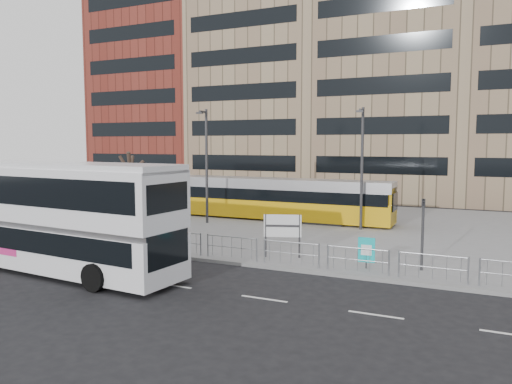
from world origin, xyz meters
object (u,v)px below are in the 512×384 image
at_px(double_decker_bus, 60,213).
at_px(ad_panel, 366,251).
at_px(pedestrian, 124,208).
at_px(traffic_light_west, 82,204).
at_px(lamp_post_west, 206,161).
at_px(bare_tree, 130,150).
at_px(lamp_post_east, 362,163).
at_px(station_sign, 283,228).
at_px(tram, 224,196).
at_px(traffic_light_east, 423,225).

distance_m(double_decker_bus, ad_panel, 13.39).
distance_m(double_decker_bus, pedestrian, 13.79).
xyz_separation_m(ad_panel, traffic_light_west, (-16.48, 0.21, 1.18)).
bearing_deg(lamp_post_west, bare_tree, -172.66).
height_order(ad_panel, lamp_post_east, lamp_post_east).
bearing_deg(station_sign, pedestrian, 138.90).
relative_size(double_decker_bus, pedestrian, 6.60).
relative_size(tram, lamp_post_west, 3.23).
relative_size(traffic_light_west, traffic_light_east, 1.00).
xyz_separation_m(pedestrian, lamp_post_west, (5.86, 1.54, 3.33)).
bearing_deg(traffic_light_east, pedestrian, 160.31).
bearing_deg(lamp_post_west, double_decker_bus, -86.97).
xyz_separation_m(station_sign, lamp_post_east, (1.58, 9.26, 2.78)).
distance_m(tram, traffic_light_east, 18.82).
xyz_separation_m(ad_panel, lamp_post_west, (-12.76, 7.92, 3.45)).
distance_m(double_decker_bus, traffic_light_west, 7.36).
relative_size(traffic_light_east, lamp_post_east, 0.40).
bearing_deg(ad_panel, lamp_post_west, 144.20).
bearing_deg(bare_tree, double_decker_bus, -62.85).
height_order(pedestrian, traffic_light_west, traffic_light_west).
bearing_deg(traffic_light_west, ad_panel, -24.10).
height_order(ad_panel, bare_tree, bare_tree).
height_order(traffic_light_west, traffic_light_east, same).
relative_size(lamp_post_west, lamp_post_east, 1.01).
bearing_deg(double_decker_bus, bare_tree, 121.43).
height_order(double_decker_bus, lamp_post_west, lamp_post_west).
xyz_separation_m(tram, traffic_light_west, (-3.22, -11.19, 0.50)).
xyz_separation_m(double_decker_bus, traffic_light_west, (-4.45, 5.84, -0.46)).
relative_size(pedestrian, bare_tree, 0.25).
bearing_deg(double_decker_bus, pedestrian, 122.98).
xyz_separation_m(station_sign, ad_panel, (4.12, -0.45, -0.63)).
xyz_separation_m(station_sign, traffic_light_west, (-12.36, -0.24, 0.54)).
bearing_deg(traffic_light_east, lamp_post_east, 113.42).
height_order(tram, lamp_post_east, lamp_post_east).
bearing_deg(lamp_post_east, station_sign, -99.70).
bearing_deg(lamp_post_west, lamp_post_east, 9.92).
xyz_separation_m(tram, station_sign, (9.15, -10.95, -0.05)).
bearing_deg(double_decker_bus, tram, 98.41).
bearing_deg(lamp_post_east, ad_panel, -75.36).
distance_m(traffic_light_west, lamp_post_east, 17.02).
height_order(double_decker_bus, pedestrian, double_decker_bus).
bearing_deg(station_sign, traffic_light_east, -16.41).
relative_size(ad_panel, lamp_post_west, 0.18).
height_order(station_sign, ad_panel, station_sign).
xyz_separation_m(lamp_post_east, bare_tree, (-16.07, -2.54, 0.75)).
distance_m(double_decker_bus, station_sign, 10.03).
xyz_separation_m(lamp_post_west, bare_tree, (-5.85, -0.75, 0.72)).
bearing_deg(traffic_light_east, double_decker_bus, -160.48).
height_order(double_decker_bus, traffic_light_west, double_decker_bus).
distance_m(tram, pedestrian, 7.35).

